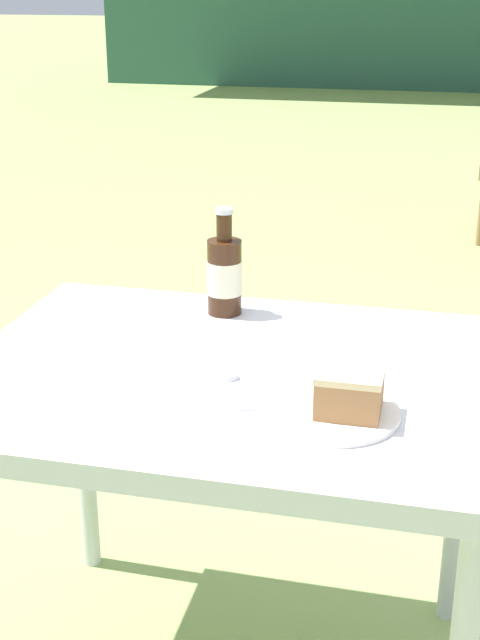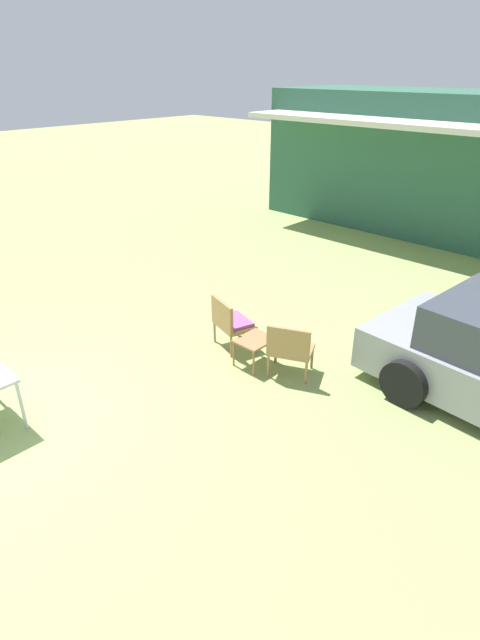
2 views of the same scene
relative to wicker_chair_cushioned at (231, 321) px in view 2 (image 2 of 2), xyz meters
name	(u,v)px [view 2 (image 2 of 2)]	position (x,y,z in m)	size (l,w,h in m)	color
cabin_building	(459,165)	(-0.14, 8.14, 1.23)	(9.59, 4.31, 3.32)	#2D5B47
wicker_chair_cushioned	(231,321)	(0.00, 0.00, 0.00)	(0.69, 0.61, 0.80)	#9E7547
wicker_chair_plain	(290,347)	(1.14, -0.02, 0.01)	(0.72, 0.67, 0.80)	#9E7547
garden_side_table	(255,342)	(0.60, -0.13, -0.08)	(0.44, 0.51, 0.42)	#996B42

